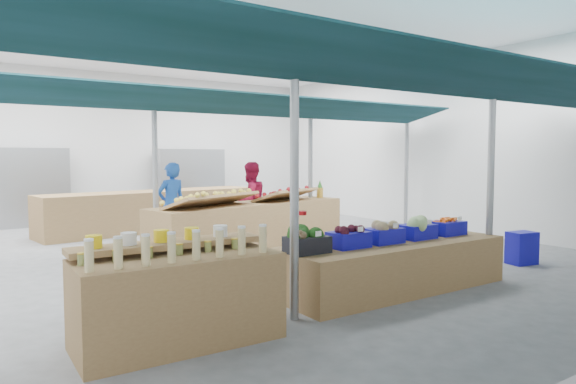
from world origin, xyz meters
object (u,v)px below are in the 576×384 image
object	(u,v)px
bottle_shelf	(177,295)
fruit_counter	(251,226)
vendor_right	(250,201)
veg_counter	(393,265)
crate_stack	(522,248)
vendor_left	(171,205)

from	to	relation	value
bottle_shelf	fruit_counter	xyz separation A→B (m)	(3.08, 3.99, -0.01)
fruit_counter	vendor_right	size ratio (longest dim) A/B	2.50
fruit_counter	veg_counter	bearing A→B (deg)	-99.85
crate_stack	vendor_right	bearing A→B (deg)	117.35
fruit_counter	crate_stack	size ratio (longest dim) A/B	7.73
bottle_shelf	vendor_right	xyz separation A→B (m)	(3.68, 5.09, 0.38)
bottle_shelf	crate_stack	world-z (taller)	bottle_shelf
veg_counter	crate_stack	xyz separation A→B (m)	(2.99, -0.03, -0.05)
bottle_shelf	vendor_right	distance (m)	6.29
vendor_right	vendor_left	bearing A→B (deg)	-11.54
bottle_shelf	veg_counter	xyz separation A→B (m)	(3.19, 0.28, -0.14)
veg_counter	vendor_left	distance (m)	5.01
crate_stack	vendor_left	size ratio (longest dim) A/B	0.32
bottle_shelf	vendor_left	bearing A→B (deg)	70.79
bottle_shelf	crate_stack	xyz separation A→B (m)	(6.18, 0.25, -0.19)
veg_counter	vendor_left	bearing A→B (deg)	104.72
fruit_counter	crate_stack	world-z (taller)	fruit_counter
crate_stack	vendor_left	bearing A→B (deg)	131.65
bottle_shelf	fruit_counter	bearing A→B (deg)	53.38
crate_stack	vendor_right	size ratio (longest dim) A/B	0.32
bottle_shelf	fruit_counter	distance (m)	5.04
crate_stack	vendor_right	distance (m)	5.47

